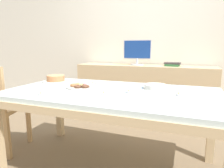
{
  "coord_description": "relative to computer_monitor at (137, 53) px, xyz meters",
  "views": [
    {
      "loc": [
        0.6,
        -1.6,
        1.12
      ],
      "look_at": [
        0.01,
        0.0,
        0.81
      ],
      "focal_mm": 32.0,
      "sensor_mm": 36.0,
      "label": 1
    }
  ],
  "objects": [
    {
      "name": "ground_plane",
      "position": [
        0.11,
        -1.39,
        -1.04
      ],
      "size": [
        12.0,
        12.0,
        0.0
      ],
      "primitive_type": "plane",
      "color": "#7A664C"
    },
    {
      "name": "wall_back",
      "position": [
        0.11,
        0.3,
        0.26
      ],
      "size": [
        8.0,
        0.1,
        2.6
      ],
      "primitive_type": "cube",
      "color": "silver",
      "rests_on": "ground"
    },
    {
      "name": "dining_table",
      "position": [
        0.11,
        -1.39,
        -0.38
      ],
      "size": [
        1.87,
        1.02,
        0.75
      ],
      "color": "silver",
      "rests_on": "ground"
    },
    {
      "name": "sideboard",
      "position": [
        0.11,
        0.0,
        -0.62
      ],
      "size": [
        2.04,
        0.44,
        0.85
      ],
      "color": "#D1B284",
      "rests_on": "ground"
    },
    {
      "name": "computer_monitor",
      "position": [
        0.0,
        0.0,
        0.0
      ],
      "size": [
        0.42,
        0.2,
        0.38
      ],
      "color": "silver",
      "rests_on": "sideboard"
    },
    {
      "name": "book_stack",
      "position": [
        0.52,
        0.0,
        -0.16
      ],
      "size": [
        0.23,
        0.19,
        0.05
      ],
      "color": "#2D6638",
      "rests_on": "sideboard"
    },
    {
      "name": "cake_chocolate_round",
      "position": [
        -0.63,
        -1.18,
        -0.27
      ],
      "size": [
        0.29,
        0.29,
        0.07
      ],
      "color": "silver",
      "rests_on": "dining_table"
    },
    {
      "name": "pastry_platter",
      "position": [
        -0.19,
        -1.35,
        -0.28
      ],
      "size": [
        0.32,
        0.32,
        0.04
      ],
      "color": "silver",
      "rests_on": "dining_table"
    },
    {
      "name": "plate_stack",
      "position": [
        0.45,
        -1.16,
        -0.28
      ],
      "size": [
        0.21,
        0.21,
        0.04
      ],
      "color": "silver",
      "rests_on": "dining_table"
    },
    {
      "name": "tealight_centre",
      "position": [
        0.27,
        -1.42,
        -0.29
      ],
      "size": [
        0.04,
        0.04,
        0.04
      ],
      "color": "silver",
      "rests_on": "dining_table"
    },
    {
      "name": "tealight_left_edge",
      "position": [
        0.66,
        -1.38,
        -0.29
      ],
      "size": [
        0.04,
        0.04,
        0.04
      ],
      "color": "silver",
      "rests_on": "dining_table"
    },
    {
      "name": "tealight_near_cakes",
      "position": [
        -0.35,
        -1.75,
        -0.29
      ],
      "size": [
        0.04,
        0.04,
        0.04
      ],
      "color": "silver",
      "rests_on": "dining_table"
    },
    {
      "name": "tealight_near_front",
      "position": [
        0.11,
        -1.57,
        -0.29
      ],
      "size": [
        0.04,
        0.04,
        0.04
      ],
      "color": "silver",
      "rests_on": "dining_table"
    }
  ]
}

